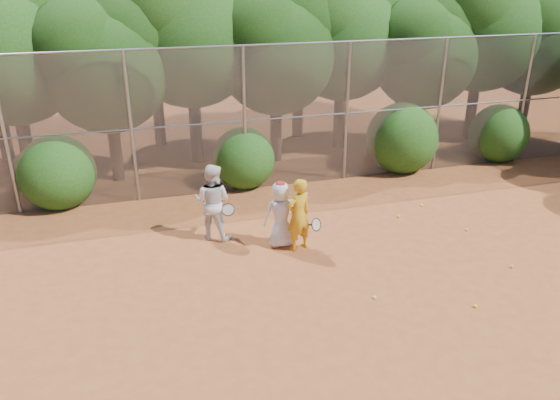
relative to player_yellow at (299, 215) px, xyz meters
name	(u,v)px	position (x,y,z in m)	size (l,w,h in m)	color
ground	(365,295)	(0.67, -2.16, -0.85)	(80.00, 80.00, 0.00)	brown
fence_back	(276,117)	(0.55, 3.84, 1.21)	(20.05, 0.09, 4.03)	gray
tree_1	(8,35)	(-6.27, 6.38, 3.32)	(4.64, 4.03, 6.35)	black
tree_2	(106,57)	(-3.78, 5.67, 2.74)	(3.99, 3.47, 5.47)	black
tree_3	(191,20)	(-1.27, 6.68, 3.55)	(4.89, 4.26, 6.70)	black
tree_4	(277,42)	(1.22, 6.08, 2.91)	(4.19, 3.64, 5.73)	black
tree_5	(344,27)	(3.73, 6.88, 3.20)	(4.51, 3.92, 6.17)	black
tree_6	(426,46)	(6.22, 5.87, 2.62)	(3.86, 3.36, 5.29)	black
tree_7	(485,17)	(8.73, 6.48, 3.43)	(4.77, 4.14, 6.53)	black
tree_8	(538,30)	(10.72, 6.18, 2.97)	(4.25, 3.70, 5.82)	black
tree_10	(151,7)	(-2.26, 8.88, 3.78)	(5.15, 4.48, 7.06)	black
tree_11	(300,20)	(2.73, 8.48, 3.32)	(4.64, 4.03, 6.35)	black
tree_12	(410,5)	(7.23, 9.08, 3.67)	(5.02, 4.37, 6.88)	black
bush_0	(56,169)	(-5.33, 4.14, 0.15)	(2.00, 2.00, 2.00)	#1A4511
bush_1	(243,156)	(-0.33, 4.14, 0.05)	(1.80, 1.80, 1.80)	#1A4511
bush_2	(402,135)	(4.67, 4.14, 0.25)	(2.20, 2.20, 2.20)	#1A4511
bush_3	(499,131)	(8.17, 4.14, 0.10)	(1.90, 1.90, 1.90)	#1A4511
player_yellow	(299,215)	(0.00, 0.00, 0.00)	(0.87, 0.62, 1.69)	gold
player_teen	(281,214)	(-0.33, 0.29, -0.07)	(0.76, 0.50, 1.57)	silver
player_white	(213,202)	(-1.72, 1.09, 0.06)	(1.11, 1.05, 1.81)	silver
ball_0	(467,230)	(4.18, -0.28, -0.81)	(0.07, 0.07, 0.07)	yellow
ball_1	(398,216)	(2.95, 0.86, -0.81)	(0.07, 0.07, 0.07)	yellow
ball_2	(475,306)	(2.49, -3.12, -0.81)	(0.07, 0.07, 0.07)	yellow
ball_3	(512,267)	(4.09, -2.07, -0.81)	(0.07, 0.07, 0.07)	yellow
ball_4	(375,297)	(0.80, -2.34, -0.81)	(0.07, 0.07, 0.07)	yellow
ball_5	(422,205)	(3.88, 1.33, -0.81)	(0.07, 0.07, 0.07)	yellow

